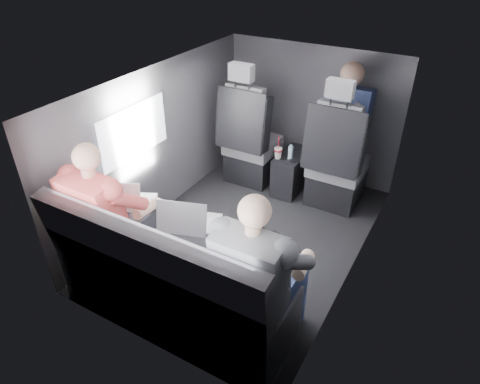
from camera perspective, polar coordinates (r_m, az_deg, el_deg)
The scene contains 20 objects.
floor at distance 3.74m, azimuth 1.18°, elevation -5.79°, with size 2.60×2.60×0.00m, color black.
ceiling at distance 3.09m, azimuth 1.46°, elevation 14.27°, with size 2.60×2.60×0.00m, color #B2B2AD.
panel_left at distance 3.82m, azimuth -10.70°, elevation 6.47°, with size 0.02×2.60×1.35m, color #56565B.
panel_right at distance 3.10m, azimuth 16.06°, elevation -0.85°, with size 0.02×2.60×1.35m, color #56565B.
panel_front at distance 4.44m, azimuth 9.48°, elevation 10.34°, with size 1.80×0.02×1.35m, color #56565B.
panel_back at distance 2.50m, azimuth -13.26°, elevation -9.49°, with size 1.80×0.02×1.35m, color #56565B.
side_window at distance 3.52m, azimuth -13.88°, elevation 7.77°, with size 0.02×0.75×0.42m, color white.
seatbelt at distance 3.72m, azimuth 12.53°, elevation 7.59°, with size 0.05×0.01×0.65m, color black.
front_seat_left at distance 4.34m, azimuth 1.34°, elevation 6.24°, with size 0.52×0.58×1.26m.
front_seat_right at distance 4.04m, azimuth 12.65°, elevation 3.30°, with size 0.52×0.58×1.26m.
center_console at distance 4.29m, azimuth 6.86°, elevation 2.69°, with size 0.24×0.48×0.41m.
rear_bench at distance 2.88m, azimuth -9.19°, elevation -12.27°, with size 1.60×0.57×0.92m.
soda_cup at distance 4.08m, azimuth 5.10°, elevation 5.26°, with size 0.08×0.08×0.23m.
water_bottle at distance 4.08m, azimuth 6.76°, elevation 5.25°, with size 0.05×0.05×0.14m.
laptop_white at distance 3.15m, azimuth -14.55°, elevation -1.05°, with size 0.36×0.39×0.22m.
laptop_silver at distance 2.86m, azimuth -6.63°, elevation -3.81°, with size 0.39×0.39×0.24m.
laptop_black at distance 2.59m, azimuth 4.35°, elevation -7.99°, with size 0.45×0.48×0.26m.
passenger_rear_left at distance 3.04m, azimuth -16.70°, elevation -3.02°, with size 0.49×0.61×1.20m.
passenger_rear_right at distance 2.47m, azimuth 2.89°, elevation -10.81°, with size 0.49×0.61×1.20m.
passenger_front_right at distance 4.12m, azimuth 13.91°, elevation 9.27°, with size 0.42×0.42×0.87m.
Camera 1 is at (1.39, -2.59, 2.31)m, focal length 32.00 mm.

